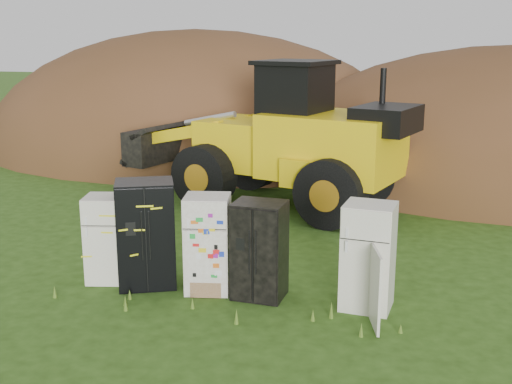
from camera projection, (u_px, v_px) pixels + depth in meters
ground at (232, 293)px, 11.43m from camera, size 120.00×120.00×0.00m
fridge_leftmost at (107, 239)px, 11.87m from camera, size 0.86×0.84×1.62m
fridge_black_side at (146, 234)px, 11.61m from camera, size 1.26×1.16×1.96m
fridge_sticker at (208, 244)px, 11.38m from camera, size 0.91×0.86×1.75m
fridge_dark_mid at (259, 250)px, 11.11m from camera, size 0.91×0.75×1.71m
fridge_open_door at (368, 256)px, 10.65m from camera, size 0.88×0.82×1.80m
wheel_loader at (263, 132)px, 17.23m from camera, size 8.54×5.25×3.85m
dirt_mound_left at (197, 150)px, 25.67m from camera, size 17.40×13.05×9.40m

